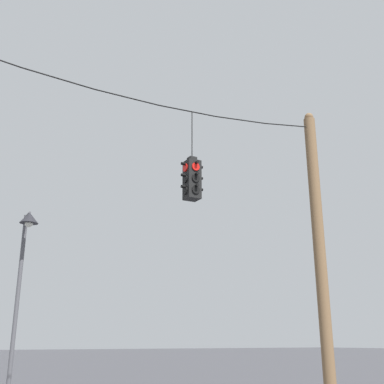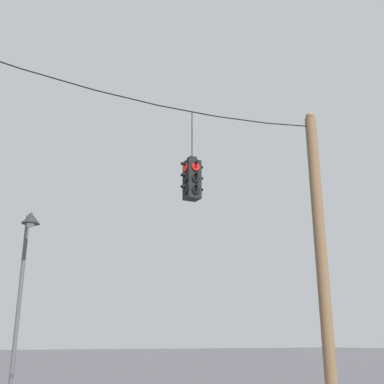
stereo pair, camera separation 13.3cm
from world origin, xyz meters
TOP-DOWN VIEW (x-y plane):
  - utility_pole_right at (5.62, 0.36)m, footprint 0.32×0.32m
  - span_wire at (0.00, 0.36)m, footprint 11.24×0.03m
  - traffic_light_near_right_pole at (1.71, 0.36)m, footprint 0.58×0.58m
  - street_lamp at (-1.18, 5.11)m, footprint 0.53×0.91m

SIDE VIEW (x-z plane):
  - utility_pole_right at x=5.62m, z-range -0.01..8.04m
  - street_lamp at x=-1.18m, z-range 1.40..6.67m
  - traffic_light_near_right_pole at x=1.71m, z-range 4.23..6.51m
  - span_wire at x=0.00m, z-range 7.01..7.54m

